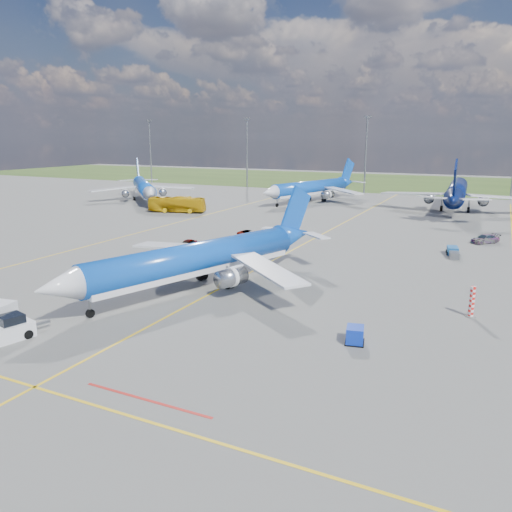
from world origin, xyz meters
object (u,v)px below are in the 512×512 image
at_px(apron_bus, 177,204).
at_px(baggage_tug_w, 453,252).
at_px(pushback_tug, 6,331).
at_px(uld_container, 355,335).
at_px(service_car_c, 485,239).
at_px(baggage_tug_c, 294,224).
at_px(service_car_a, 187,244).
at_px(warning_post, 472,302).
at_px(bg_jet_n, 455,210).
at_px(service_car_b, 250,234).
at_px(main_airliner, 198,289).
at_px(bg_jet_nw, 145,201).
at_px(bg_jet_nnw, 310,202).

distance_m(apron_bus, baggage_tug_w, 62.70).
relative_size(pushback_tug, uld_container, 3.63).
relative_size(service_car_c, baggage_tug_c, 0.90).
bearing_deg(pushback_tug, service_car_a, 113.70).
xyz_separation_m(uld_container, service_car_c, (8.22, 48.43, 0.00)).
bearing_deg(warning_post, bg_jet_n, 95.85).
xyz_separation_m(bg_jet_n, service_car_b, (-28.57, -50.09, 0.60)).
bearing_deg(uld_container, baggage_tug_c, 104.76).
xyz_separation_m(warning_post, apron_bus, (-63.99, 43.62, 0.29)).
distance_m(apron_bus, service_car_a, 38.37).
bearing_deg(service_car_b, baggage_tug_w, -89.71).
bearing_deg(pushback_tug, bg_jet_n, 88.92).
xyz_separation_m(warning_post, service_car_c, (-0.06, 37.53, -0.80)).
distance_m(main_airliner, baggage_tug_c, 42.21).
bearing_deg(service_car_a, baggage_tug_w, 15.57).
bearing_deg(main_airliner, service_car_b, 124.27).
distance_m(pushback_tug, service_car_c, 70.02).
bearing_deg(baggage_tug_c, pushback_tug, -106.76).
distance_m(bg_jet_nw, apron_bus, 23.21).
height_order(main_airliner, pushback_tug, main_airliner).
xyz_separation_m(bg_jet_n, apron_bus, (-56.28, -31.67, 1.79)).
bearing_deg(service_car_a, pushback_tug, -84.24).
height_order(service_car_b, service_car_c, service_car_c).
xyz_separation_m(service_car_a, baggage_tug_c, (7.60, 25.06, -0.16)).
relative_size(bg_jet_nnw, uld_container, 22.97).
xyz_separation_m(warning_post, service_car_b, (-36.28, 25.20, -0.90)).
bearing_deg(service_car_c, apron_bus, -140.45).
bearing_deg(warning_post, pushback_tug, -146.28).
bearing_deg(warning_post, baggage_tug_c, 131.11).
bearing_deg(bg_jet_nnw, apron_bus, -106.60).
xyz_separation_m(pushback_tug, service_car_a, (-6.00, 36.28, -0.15)).
distance_m(pushback_tug, apron_bus, 72.95).
height_order(warning_post, main_airliner, main_airliner).
bearing_deg(service_car_c, bg_jet_n, 146.45).
bearing_deg(main_airliner, uld_container, -0.81).
bearing_deg(main_airliner, warning_post, 26.46).
bearing_deg(warning_post, baggage_tug_w, 98.46).
height_order(service_car_b, baggage_tug_c, service_car_b).
xyz_separation_m(bg_jet_nw, main_airliner, (55.08, -60.19, 0.00)).
relative_size(service_car_a, service_car_b, 0.96).
xyz_separation_m(main_airliner, baggage_tug_c, (-5.02, 41.91, 0.54)).
height_order(bg_jet_n, apron_bus, bg_jet_n).
bearing_deg(baggage_tug_w, pushback_tug, -131.94).
relative_size(uld_container, service_car_a, 0.42).
relative_size(warning_post, main_airliner, 0.08).
bearing_deg(uld_container, baggage_tug_w, 70.91).
height_order(warning_post, uld_container, warning_post).
height_order(bg_jet_nnw, uld_container, bg_jet_nnw).
relative_size(bg_jet_nw, bg_jet_nnw, 0.98).
relative_size(bg_jet_nnw, pushback_tug, 6.33).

